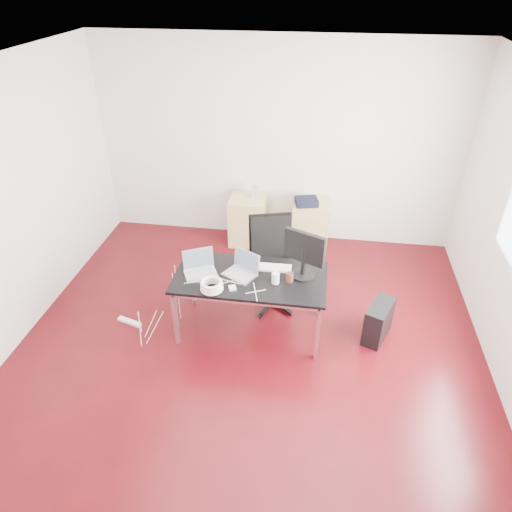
# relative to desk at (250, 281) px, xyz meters

# --- Properties ---
(room_shell) EXTENTS (5.00, 5.00, 5.00)m
(room_shell) POSITION_rel_desk_xyz_m (0.06, -0.33, 0.73)
(room_shell) COLOR #3B060B
(room_shell) RESTS_ON ground
(desk) EXTENTS (1.60, 0.80, 0.73)m
(desk) POSITION_rel_desk_xyz_m (0.00, 0.00, 0.00)
(desk) COLOR black
(desk) RESTS_ON ground
(office_chair) EXTENTS (0.59, 0.61, 1.08)m
(office_chair) POSITION_rel_desk_xyz_m (0.16, 0.57, -0.07)
(office_chair) COLOR black
(office_chair) RESTS_ON ground
(filing_cabinet_left) EXTENTS (0.50, 0.50, 0.70)m
(filing_cabinet_left) POSITION_rel_desk_xyz_m (-0.35, 1.90, -0.33)
(filing_cabinet_left) COLOR tan
(filing_cabinet_left) RESTS_ON ground
(filing_cabinet_right) EXTENTS (0.50, 0.50, 0.70)m
(filing_cabinet_right) POSITION_rel_desk_xyz_m (0.56, 1.90, -0.33)
(filing_cabinet_right) COLOR tan
(filing_cabinet_right) RESTS_ON ground
(pc_tower) EXTENTS (0.36, 0.49, 0.44)m
(pc_tower) POSITION_rel_desk_xyz_m (1.40, 0.08, -0.46)
(pc_tower) COLOR black
(pc_tower) RESTS_ON ground
(wastebasket) EXTENTS (0.31, 0.31, 0.28)m
(wastebasket) POSITION_rel_desk_xyz_m (-0.20, 1.73, -0.54)
(wastebasket) COLOR black
(wastebasket) RESTS_ON ground
(power_strip) EXTENTS (0.30, 0.14, 0.04)m
(power_strip) POSITION_rel_desk_xyz_m (-1.40, -0.12, -0.66)
(power_strip) COLOR white
(power_strip) RESTS_ON ground
(laptop_left) EXTENTS (0.41, 0.37, 0.23)m
(laptop_left) POSITION_rel_desk_xyz_m (-0.55, -0.00, 0.11)
(laptop_left) COLOR silver
(laptop_left) RESTS_ON desk
(laptop_right) EXTENTS (0.41, 0.38, 0.23)m
(laptop_right) POSITION_rel_desk_xyz_m (-0.09, 0.04, 0.11)
(laptop_right) COLOR silver
(laptop_right) RESTS_ON desk
(monitor) EXTENTS (0.43, 0.26, 0.51)m
(monitor) POSITION_rel_desk_xyz_m (0.54, 0.12, 0.34)
(monitor) COLOR black
(monitor) RESTS_ON desk
(keyboard) EXTENTS (0.44, 0.15, 0.02)m
(keyboard) POSITION_rel_desk_xyz_m (0.20, 0.18, 0.06)
(keyboard) COLOR white
(keyboard) RESTS_ON desk
(cup_white) EXTENTS (0.10, 0.10, 0.12)m
(cup_white) POSITION_rel_desk_xyz_m (0.27, -0.07, 0.11)
(cup_white) COLOR white
(cup_white) RESTS_ON desk
(cup_brown) EXTENTS (0.10, 0.10, 0.10)m
(cup_brown) POSITION_rel_desk_xyz_m (0.42, -0.02, 0.10)
(cup_brown) COLOR #56291D
(cup_brown) RESTS_ON desk
(cable_coil) EXTENTS (0.24, 0.24, 0.11)m
(cable_coil) POSITION_rel_desk_xyz_m (-0.35, -0.29, 0.11)
(cable_coil) COLOR white
(cable_coil) RESTS_ON desk
(power_adapter) EXTENTS (0.09, 0.09, 0.03)m
(power_adapter) POSITION_rel_desk_xyz_m (-0.14, -0.24, 0.07)
(power_adapter) COLOR white
(power_adapter) RESTS_ON desk
(speaker) EXTENTS (0.10, 0.09, 0.18)m
(speaker) POSITION_rel_desk_xyz_m (-0.25, 1.92, 0.11)
(speaker) COLOR #9E9E9E
(speaker) RESTS_ON filing_cabinet_left
(navy_garment) EXTENTS (0.35, 0.31, 0.09)m
(navy_garment) POSITION_rel_desk_xyz_m (0.48, 1.82, 0.07)
(navy_garment) COLOR black
(navy_garment) RESTS_ON filing_cabinet_right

